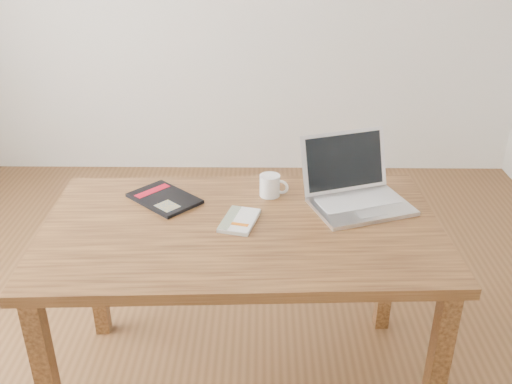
{
  "coord_description": "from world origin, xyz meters",
  "views": [
    {
      "loc": [
        0.2,
        -1.93,
        1.76
      ],
      "look_at": [
        0.17,
        -0.11,
        0.85
      ],
      "focal_mm": 40.0,
      "sensor_mm": 36.0,
      "label": 1
    }
  ],
  "objects_px": {
    "desk": "(242,246)",
    "white_guidebook": "(239,221)",
    "coffee_mug": "(271,185)",
    "laptop": "(355,190)",
    "black_guidebook": "(164,198)"
  },
  "relations": [
    {
      "from": "desk",
      "to": "coffee_mug",
      "type": "relative_size",
      "value": 12.73
    },
    {
      "from": "desk",
      "to": "white_guidebook",
      "type": "bearing_deg",
      "value": 116.16
    },
    {
      "from": "desk",
      "to": "laptop",
      "type": "distance_m",
      "value": 0.48
    },
    {
      "from": "white_guidebook",
      "to": "laptop",
      "type": "relative_size",
      "value": 0.47
    },
    {
      "from": "desk",
      "to": "laptop",
      "type": "relative_size",
      "value": 3.3
    },
    {
      "from": "desk",
      "to": "coffee_mug",
      "type": "bearing_deg",
      "value": 63.46
    },
    {
      "from": "black_guidebook",
      "to": "laptop",
      "type": "height_order",
      "value": "laptop"
    },
    {
      "from": "white_guidebook",
      "to": "desk",
      "type": "bearing_deg",
      "value": -47.13
    },
    {
      "from": "desk",
      "to": "white_guidebook",
      "type": "height_order",
      "value": "white_guidebook"
    },
    {
      "from": "white_guidebook",
      "to": "black_guidebook",
      "type": "height_order",
      "value": "white_guidebook"
    },
    {
      "from": "laptop",
      "to": "white_guidebook",
      "type": "bearing_deg",
      "value": -178.77
    },
    {
      "from": "white_guidebook",
      "to": "black_guidebook",
      "type": "bearing_deg",
      "value": 164.49
    },
    {
      "from": "white_guidebook",
      "to": "coffee_mug",
      "type": "bearing_deg",
      "value": 76.62
    },
    {
      "from": "white_guidebook",
      "to": "laptop",
      "type": "height_order",
      "value": "laptop"
    },
    {
      "from": "black_guidebook",
      "to": "laptop",
      "type": "distance_m",
      "value": 0.73
    }
  ]
}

